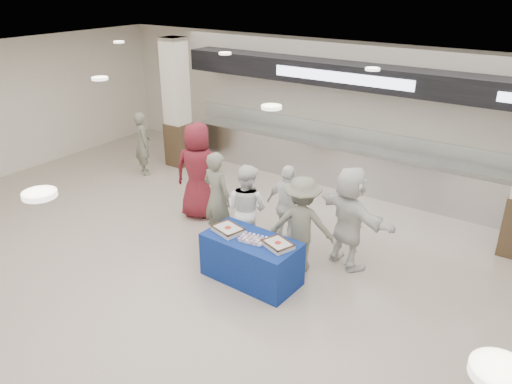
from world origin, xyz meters
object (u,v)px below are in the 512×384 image
Objects in this scene: soldier_a at (217,197)px; civilian_white at (349,218)px; chef_tall at (247,209)px; sheet_cake_left at (228,229)px; cupcake_tray at (253,239)px; display_table at (251,259)px; chef_short at (288,206)px; sheet_cake_right at (278,244)px; soldier_b at (302,224)px; civilian_maroon at (198,171)px; soldier_bg at (143,143)px.

civilian_white is (2.35, 0.54, 0.03)m from soldier_a.
soldier_a reaches higher than chef_tall.
sheet_cake_left is 1.36× the size of cupcake_tray.
chef_short reaches higher than display_table.
soldier_b is at bearing 89.68° from sheet_cake_right.
cupcake_tray is 2.64m from civilian_maroon.
soldier_b reaches higher than soldier_bg.
display_table is 1.01× the size of chef_short.
civilian_white reaches higher than sheet_cake_right.
soldier_a is at bearing 137.16° from sheet_cake_left.
sheet_cake_right is 1.40m from civilian_white.
soldier_bg is at bearing -37.92° from soldier_b.
chef_tall is 0.99× the size of soldier_b.
soldier_bg is (-3.60, 1.60, -0.08)m from soldier_a.
display_table is 0.90× the size of soldier_a.
cupcake_tray is at bearing -1.49° from sheet_cake_left.
soldier_b is at bearing 65.87° from civilian_white.
sheet_cake_left is 0.35× the size of chef_short.
sheet_cake_right is (0.48, 0.02, 0.42)m from display_table.
display_table is 0.94× the size of soldier_b.
chef_short is (-0.17, 1.34, -0.01)m from cupcake_tray.
chef_short is (-0.12, 1.30, 0.40)m from display_table.
civilian_white is at bearing 159.50° from civilian_maroon.
civilian_maroon reaches higher than chef_tall.
soldier_a is at bearing 149.44° from cupcake_tray.
chef_short is 0.82m from soldier_b.
civilian_maroon is at bearing 149.21° from cupcake_tray.
chef_tall is (-0.66, 0.75, 0.04)m from cupcake_tray.
civilian_maroon is at bearing -33.07° from soldier_b.
chef_short is 4.88m from soldier_bg.
soldier_b is at bearing 142.15° from chef_short.
civilian_white is (3.28, -0.02, -0.09)m from civilian_maroon.
soldier_bg is (-4.76, 1.05, 0.01)m from chef_short.
soldier_b reaches higher than sheet_cake_right.
chef_tall is at bearing 131.01° from cupcake_tray.
soldier_b is (1.08, 0.03, 0.01)m from chef_tall.
soldier_a is 2.41m from civilian_white.
display_table is at bearing 100.23° from chef_short.
chef_tall is at bearing -176.34° from soldier_a.
soldier_b is at bearing -164.42° from soldier_bg.
sheet_cake_left is 0.50m from cupcake_tray.
display_table is 0.79× the size of civilian_maroon.
chef_short reaches higher than cupcake_tray.
chef_tall is at bearing 101.84° from sheet_cake_left.
cupcake_tray is (0.06, -0.04, 0.40)m from display_table.
sheet_cake_left is at bearing -175.93° from soldier_bg.
sheet_cake_left is at bearing -173.93° from display_table.
sheet_cake_right is at bearing 164.28° from soldier_a.
display_table is at bearing 35.75° from soldier_b.
sheet_cake_right is 0.29× the size of civilian_white.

